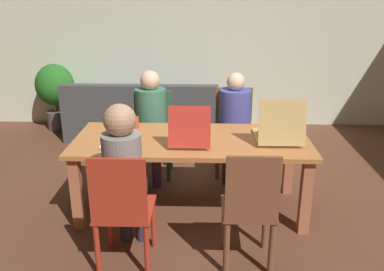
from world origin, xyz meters
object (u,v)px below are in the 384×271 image
object	(u,v)px
person_0	(125,171)
drinking_glass_1	(125,148)
drinking_glass_0	(135,123)
dining_table	(192,149)
chair_0	(122,208)
chair_3	(250,210)
person_1	(235,117)
chair_2	(153,129)
pizza_box_1	(190,137)
couch	(143,117)
plate_1	(111,146)
pizza_box_0	(277,133)
potted_plant	(55,90)
plate_0	(128,137)
chair_1	(234,129)
person_2	(151,117)

from	to	relation	value
person_0	drinking_glass_1	size ratio (longest dim) A/B	12.08
drinking_glass_0	drinking_glass_1	distance (m)	0.66
dining_table	chair_0	distance (m)	1.04
chair_3	person_1	bearing A→B (deg)	90.00
chair_2	pizza_box_1	bearing A→B (deg)	-64.22
person_1	chair_2	bearing A→B (deg)	175.27
person_0	couch	size ratio (longest dim) A/B	0.60
person_1	pizza_box_1	bearing A→B (deg)	-117.72
plate_1	pizza_box_0	bearing A→B (deg)	9.90
couch	potted_plant	distance (m)	1.41
person_1	pizza_box_0	bearing A→B (deg)	-67.32
plate_0	plate_1	bearing A→B (deg)	-111.44
chair_0	pizza_box_1	xyz separation A→B (m)	(0.46, 0.83, 0.26)
dining_table	plate_1	world-z (taller)	plate_1
chair_2	drinking_glass_1	size ratio (longest dim) A/B	8.91
pizza_box_0	drinking_glass_1	xyz separation A→B (m)	(-1.32, -0.39, -0.00)
chair_1	chair_2	bearing A→B (deg)	-176.39
chair_3	drinking_glass_0	xyz separation A→B (m)	(-1.01, 1.16, 0.29)
person_2	chair_3	bearing A→B (deg)	-59.96
plate_1	couch	xyz separation A→B (m)	(-0.08, 2.31, -0.44)
pizza_box_1	potted_plant	xyz separation A→B (m)	(-2.10, 2.46, -0.17)
chair_0	plate_0	size ratio (longest dim) A/B	3.99
pizza_box_1	chair_0	bearing A→B (deg)	-118.87
chair_1	person_2	world-z (taller)	person_2
person_1	chair_3	distance (m)	1.67
couch	chair_1	bearing A→B (deg)	-43.26
pizza_box_0	plate_0	world-z (taller)	pizza_box_0
drinking_glass_1	chair_0	bearing A→B (deg)	-82.42
person_0	chair_2	bearing A→B (deg)	90.00
chair_2	chair_0	bearing A→B (deg)	-90.00
chair_0	couch	xyz separation A→B (m)	(-0.30, 2.99, -0.22)
chair_0	chair_2	size ratio (longest dim) A/B	1.02
chair_3	pizza_box_0	size ratio (longest dim) A/B	1.94
plate_0	drinking_glass_1	distance (m)	0.40
person_1	pizza_box_1	world-z (taller)	person_1
chair_2	potted_plant	size ratio (longest dim) A/B	0.95
chair_2	chair_1	bearing A→B (deg)	3.61
chair_1	potted_plant	world-z (taller)	potted_plant
dining_table	plate_0	distance (m)	0.60
dining_table	drinking_glass_1	world-z (taller)	drinking_glass_1
chair_3	plate_1	distance (m)	1.32
couch	chair_3	bearing A→B (deg)	-67.51
chair_0	couch	size ratio (longest dim) A/B	0.45
chair_2	person_2	bearing A→B (deg)	-90.00
chair_3	chair_2	bearing A→B (deg)	117.92
plate_0	couch	xyz separation A→B (m)	(-0.18, 2.05, -0.43)
dining_table	potted_plant	xyz separation A→B (m)	(-2.11, 2.37, -0.02)
drinking_glass_1	chair_2	bearing A→B (deg)	86.67
chair_1	couch	distance (m)	1.68
drinking_glass_1	plate_0	bearing A→B (deg)	96.20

